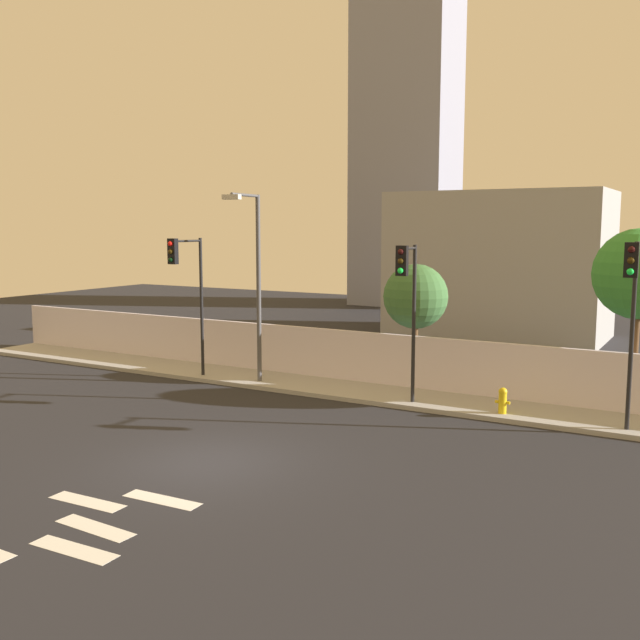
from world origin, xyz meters
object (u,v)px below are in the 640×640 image
object	(u,v)px
traffic_light_center	(187,277)
roadside_tree_midleft	(639,274)
fire_hydrant	(503,400)
traffic_light_left	(408,290)
traffic_light_right	(632,296)
roadside_tree_leftmost	(416,297)
street_lamp_curbside	(255,272)

from	to	relation	value
traffic_light_center	roadside_tree_midleft	size ratio (longest dim) A/B	0.91
fire_hydrant	roadside_tree_midleft	xyz separation A→B (m)	(3.22, 3.20, 3.65)
traffic_light_left	fire_hydrant	distance (m)	4.32
traffic_light_center	fire_hydrant	world-z (taller)	traffic_light_center
traffic_light_left	traffic_light_right	distance (m)	6.30
roadside_tree_leftmost	traffic_light_left	bearing A→B (deg)	-71.49
traffic_light_left	traffic_light_center	size ratio (longest dim) A/B	0.97
traffic_light_center	roadside_tree_leftmost	xyz separation A→B (m)	(7.22, 3.95, -0.71)
traffic_light_left	traffic_light_center	world-z (taller)	traffic_light_center
traffic_light_left	roadside_tree_leftmost	distance (m)	4.01
street_lamp_curbside	roadside_tree_leftmost	bearing A→B (deg)	34.65
traffic_light_right	street_lamp_curbside	distance (m)	12.30
traffic_light_center	street_lamp_curbside	distance (m)	2.60
street_lamp_curbside	fire_hydrant	world-z (taller)	street_lamp_curbside
traffic_light_left	fire_hydrant	xyz separation A→B (m)	(2.86, 0.56, -3.19)
traffic_light_right	roadside_tree_leftmost	distance (m)	8.46
traffic_light_left	roadside_tree_midleft	world-z (taller)	roadside_tree_midleft
traffic_light_left	roadside_tree_leftmost	size ratio (longest dim) A/B	1.14
street_lamp_curbside	roadside_tree_midleft	world-z (taller)	street_lamp_curbside
traffic_light_center	street_lamp_curbside	world-z (taller)	street_lamp_curbside
traffic_light_left	street_lamp_curbside	world-z (taller)	street_lamp_curbside
traffic_light_center	roadside_tree_leftmost	distance (m)	8.26
fire_hydrant	roadside_tree_midleft	bearing A→B (deg)	44.75
traffic_light_right	street_lamp_curbside	xyz separation A→B (m)	(-12.29, 0.46, 0.24)
roadside_tree_midleft	traffic_light_left	bearing A→B (deg)	-148.32
traffic_light_left	traffic_light_center	distance (m)	8.48
traffic_light_left	traffic_light_right	bearing A→B (deg)	0.24
traffic_light_center	traffic_light_right	bearing A→B (deg)	0.85
traffic_light_left	fire_hydrant	world-z (taller)	traffic_light_left
traffic_light_right	roadside_tree_midleft	distance (m)	3.75
traffic_light_center	fire_hydrant	size ratio (longest dim) A/B	6.52
street_lamp_curbside	roadside_tree_midleft	size ratio (longest dim) A/B	1.18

